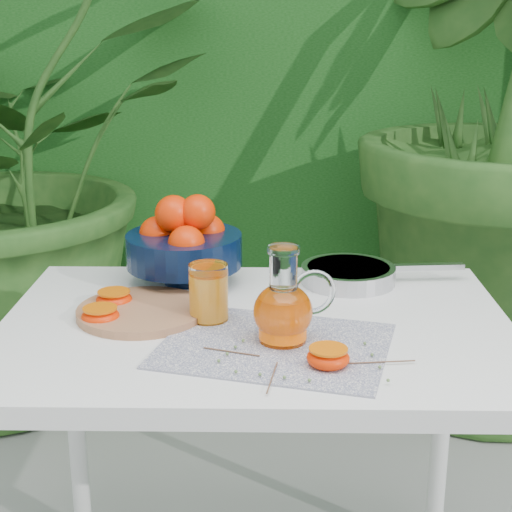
{
  "coord_description": "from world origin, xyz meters",
  "views": [
    {
      "loc": [
        0.07,
        -1.5,
        1.32
      ],
      "look_at": [
        0.04,
        -0.06,
        0.88
      ],
      "focal_mm": 55.0,
      "sensor_mm": 36.0,
      "label": 1
    }
  ],
  "objects_px": {
    "cutting_board": "(142,311)",
    "fruit_bowl": "(184,242)",
    "saute_pan": "(350,274)",
    "white_table": "(256,361)",
    "juice_pitcher": "(284,309)"
  },
  "relations": [
    {
      "from": "white_table",
      "to": "juice_pitcher",
      "type": "xyz_separation_m",
      "value": [
        0.05,
        -0.09,
        0.15
      ]
    },
    {
      "from": "juice_pitcher",
      "to": "saute_pan",
      "type": "relative_size",
      "value": 0.48
    },
    {
      "from": "cutting_board",
      "to": "fruit_bowl",
      "type": "xyz_separation_m",
      "value": [
        0.06,
        0.21,
        0.08
      ]
    },
    {
      "from": "juice_pitcher",
      "to": "saute_pan",
      "type": "distance_m",
      "value": 0.37
    },
    {
      "from": "cutting_board",
      "to": "fruit_bowl",
      "type": "relative_size",
      "value": 0.86
    },
    {
      "from": "white_table",
      "to": "saute_pan",
      "type": "distance_m",
      "value": 0.33
    },
    {
      "from": "saute_pan",
      "to": "cutting_board",
      "type": "bearing_deg",
      "value": -154.39
    },
    {
      "from": "white_table",
      "to": "fruit_bowl",
      "type": "relative_size",
      "value": 3.32
    },
    {
      "from": "cutting_board",
      "to": "juice_pitcher",
      "type": "distance_m",
      "value": 0.31
    },
    {
      "from": "white_table",
      "to": "saute_pan",
      "type": "height_order",
      "value": "saute_pan"
    },
    {
      "from": "cutting_board",
      "to": "juice_pitcher",
      "type": "bearing_deg",
      "value": -24.86
    },
    {
      "from": "cutting_board",
      "to": "saute_pan",
      "type": "xyz_separation_m",
      "value": [
        0.43,
        0.21,
        0.01
      ]
    },
    {
      "from": "white_table",
      "to": "cutting_board",
      "type": "height_order",
      "value": "cutting_board"
    },
    {
      "from": "fruit_bowl",
      "to": "saute_pan",
      "type": "relative_size",
      "value": 0.8
    },
    {
      "from": "cutting_board",
      "to": "saute_pan",
      "type": "bearing_deg",
      "value": 25.61
    }
  ]
}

